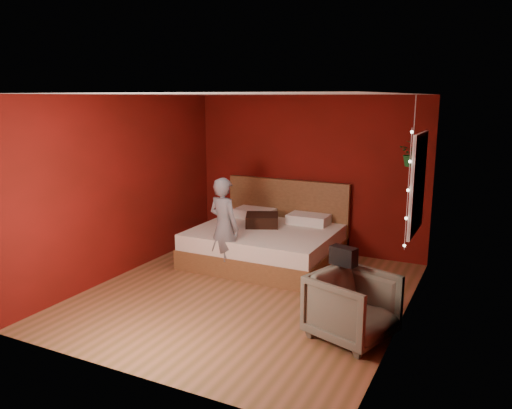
% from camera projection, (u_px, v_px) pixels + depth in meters
% --- Properties ---
extents(floor, '(4.50, 4.50, 0.00)m').
position_uv_depth(floor, '(247.00, 293.00, 6.65)').
color(floor, '#92593A').
rests_on(floor, ground).
extents(room_walls, '(4.04, 4.54, 2.62)m').
position_uv_depth(room_walls, '(246.00, 169.00, 6.30)').
color(room_walls, maroon).
rests_on(room_walls, ground).
extents(window, '(0.05, 0.97, 1.27)m').
position_uv_depth(window, '(417.00, 184.00, 6.27)').
color(window, white).
rests_on(window, room_walls).
extents(fairy_lights, '(0.04, 0.04, 1.45)m').
position_uv_depth(fairy_lights, '(408.00, 190.00, 5.82)').
color(fairy_lights, silver).
rests_on(fairy_lights, room_walls).
extents(bed, '(2.18, 1.85, 1.20)m').
position_uv_depth(bed, '(268.00, 242.00, 7.93)').
color(bed, brown).
rests_on(bed, ground).
extents(person, '(0.60, 0.47, 1.45)m').
position_uv_depth(person, '(224.00, 227.00, 7.21)').
color(person, slate).
rests_on(person, ground).
extents(armchair, '(1.01, 1.00, 0.73)m').
position_uv_depth(armchair, '(352.00, 306.00, 5.34)').
color(armchair, '#676151').
rests_on(armchair, ground).
extents(handbag, '(0.32, 0.22, 0.21)m').
position_uv_depth(handbag, '(344.00, 256.00, 5.53)').
color(handbag, black).
rests_on(handbag, armchair).
extents(throw_pillow, '(0.67, 0.67, 0.18)m').
position_uv_depth(throw_pillow, '(262.00, 220.00, 7.99)').
color(throw_pillow, black).
rests_on(throw_pillow, bed).
extents(hanging_plant, '(0.40, 0.38, 0.98)m').
position_uv_depth(hanging_plant, '(412.00, 153.00, 6.87)').
color(hanging_plant, silver).
rests_on(hanging_plant, room_walls).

